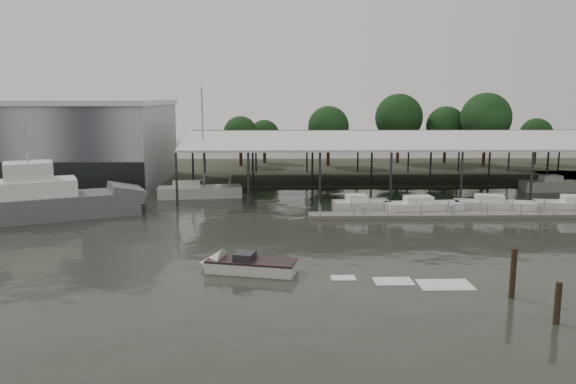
{
  "coord_description": "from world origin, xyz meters",
  "views": [
    {
      "loc": [
        -2.05,
        -39.74,
        10.94
      ],
      "look_at": [
        -0.9,
        9.56,
        2.5
      ],
      "focal_mm": 35.0,
      "sensor_mm": 36.0,
      "label": 1
    }
  ],
  "objects": [
    {
      "name": "ground",
      "position": [
        0.0,
        0.0,
        0.0
      ],
      "size": [
        200.0,
        200.0,
        0.0
      ],
      "primitive_type": "plane",
      "color": "#272C24",
      "rests_on": "ground"
    },
    {
      "name": "land_strip_far",
      "position": [
        0.0,
        42.0,
        0.1
      ],
      "size": [
        140.0,
        30.0,
        0.3
      ],
      "color": "#373B2C",
      "rests_on": "ground"
    },
    {
      "name": "storage_warehouse",
      "position": [
        -28.0,
        29.94,
        5.29
      ],
      "size": [
        24.5,
        20.5,
        10.5
      ],
      "color": "#A0A5AA",
      "rests_on": "ground"
    },
    {
      "name": "covered_boat_shed",
      "position": [
        17.0,
        28.0,
        6.13
      ],
      "size": [
        58.24,
        24.0,
        6.96
      ],
      "color": "silver",
      "rests_on": "ground"
    },
    {
      "name": "floating_dock",
      "position": [
        15.0,
        10.0,
        0.2
      ],
      "size": [
        28.0,
        2.0,
        1.4
      ],
      "color": "#68655C",
      "rests_on": "ground"
    },
    {
      "name": "grey_trawler",
      "position": [
        -22.9,
        10.47,
        1.58
      ],
      "size": [
        17.5,
        11.01,
        8.84
      ],
      "rotation": [
        0.0,
        0.0,
        0.42
      ],
      "color": "#555A5E",
      "rests_on": "ground"
    },
    {
      "name": "white_sailboat",
      "position": [
        -10.43,
        20.95,
        0.65
      ],
      "size": [
        9.3,
        3.77,
        12.07
      ],
      "rotation": [
        0.0,
        0.0,
        0.13
      ],
      "color": "silver",
      "rests_on": "ground"
    },
    {
      "name": "speedboat_underway",
      "position": [
        -4.06,
        -5.56,
        0.39
      ],
      "size": [
        17.09,
        5.82,
        2.0
      ],
      "rotation": [
        0.0,
        0.0,
        2.9
      ],
      "color": "silver",
      "rests_on": "ground"
    },
    {
      "name": "moored_cruiser_0",
      "position": [
        6.18,
        12.98,
        0.61
      ],
      "size": [
        5.62,
        2.91,
        1.7
      ],
      "rotation": [
        0.0,
        0.0,
        0.14
      ],
      "color": "silver",
      "rests_on": "ground"
    },
    {
      "name": "moored_cruiser_1",
      "position": [
        11.89,
        11.94,
        0.61
      ],
      "size": [
        7.36,
        2.78,
        1.7
      ],
      "rotation": [
        0.0,
        0.0,
        0.08
      ],
      "color": "silver",
      "rests_on": "ground"
    },
    {
      "name": "moored_cruiser_2",
      "position": [
        18.83,
        12.4,
        0.61
      ],
      "size": [
        7.64,
        3.69,
        1.7
      ],
      "rotation": [
        0.0,
        0.0,
        -0.21
      ],
      "color": "silver",
      "rests_on": "ground"
    },
    {
      "name": "horizon_tree_line",
      "position": [
        22.34,
        48.09,
        6.47
      ],
      "size": [
        66.4,
        11.88,
        11.49
      ],
      "color": "black",
      "rests_on": "ground"
    }
  ]
}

